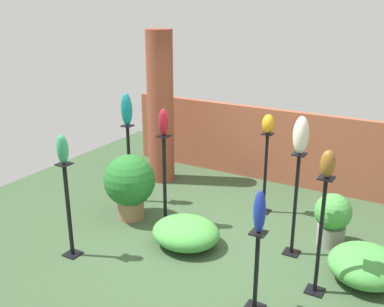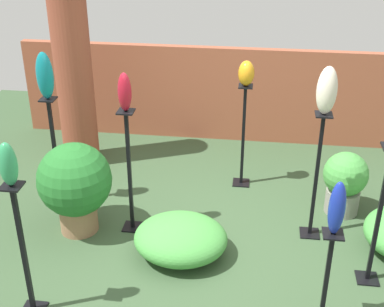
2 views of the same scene
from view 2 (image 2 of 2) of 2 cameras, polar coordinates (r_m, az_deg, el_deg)
ground_plane at (r=5.52m, az=0.83°, el=-9.62°), size 8.00×8.00×0.00m
brick_wall_back at (r=7.45m, az=3.19°, el=6.33°), size 5.60×0.12×1.32m
brick_pillar at (r=6.72m, az=-12.61°, el=9.43°), size 0.46×0.46×2.66m
pedestal_cobalt at (r=4.55m, az=14.07°, el=-13.36°), size 0.20×0.20×0.91m
pedestal_ruby at (r=5.46m, az=-6.65°, el=-2.50°), size 0.20×0.20×1.35m
pedestal_teal at (r=6.08m, az=-14.35°, el=-0.35°), size 0.20×0.20×1.27m
pedestal_ivory at (r=5.46m, az=13.05°, el=-2.98°), size 0.20×0.20×1.36m
pedestal_amber at (r=6.30m, az=5.47°, el=1.38°), size 0.20×0.20×1.26m
pedestal_bronze at (r=4.98m, az=19.20°, el=-6.93°), size 0.20×0.20×1.38m
pedestal_jade at (r=4.63m, az=-17.45°, el=-10.46°), size 0.20×0.20×1.25m
art_vase_cobalt at (r=4.13m, az=15.19°, el=-5.66°), size 0.13×0.12×0.45m
art_vase_ruby at (r=5.07m, az=-7.20°, el=6.52°), size 0.13×0.14×0.38m
art_vase_teal at (r=5.72m, az=-15.42°, el=8.01°), size 0.18×0.17×0.50m
art_vase_ivory at (r=5.06m, az=14.19°, el=6.53°), size 0.19×0.18×0.46m
art_vase_amber at (r=5.99m, az=5.81°, el=8.51°), size 0.18×0.19×0.29m
art_vase_jade at (r=4.18m, az=-19.05°, el=-1.10°), size 0.14×0.14×0.36m
potted_plant_mid_left at (r=5.55m, az=-12.39°, el=-3.11°), size 0.76×0.76×0.99m
potted_plant_front_left at (r=6.04m, az=15.99°, el=-2.80°), size 0.49×0.49×0.72m
foliage_bed_east at (r=5.28m, az=-1.22°, el=-9.05°), size 0.92×0.82×0.37m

